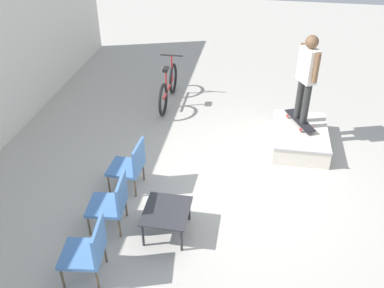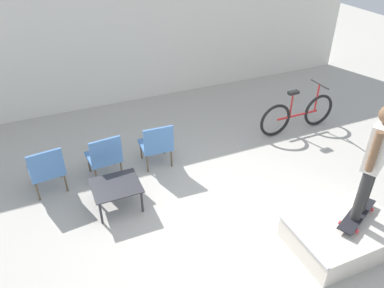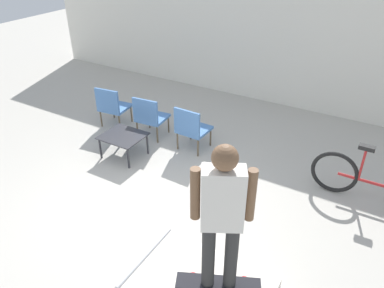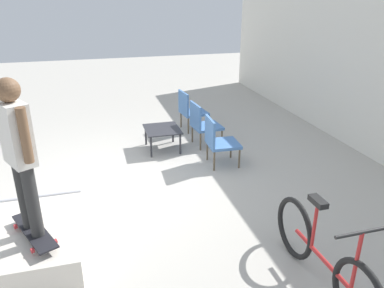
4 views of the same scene
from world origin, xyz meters
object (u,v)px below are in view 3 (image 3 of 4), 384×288
object	(u,v)px
skateboard_on_ramp	(218,284)
coffee_table	(123,138)
patio_chair_left	(112,105)
person_skater	(222,211)
bicycle	(373,182)
patio_chair_center	(150,116)
patio_chair_right	(191,127)

from	to	relation	value
skateboard_on_ramp	coffee_table	world-z (taller)	skateboard_on_ramp
skateboard_on_ramp	patio_chair_left	distance (m)	4.64
person_skater	bicycle	xyz separation A→B (m)	(1.11, 2.77, -1.03)
patio_chair_left	bicycle	size ratio (longest dim) A/B	0.48
patio_chair_center	patio_chair_right	xyz separation A→B (m)	(0.91, -0.00, 0.00)
patio_chair_center	patio_chair_right	bearing A→B (deg)	175.04
coffee_table	patio_chair_left	xyz separation A→B (m)	(-0.91, 0.79, 0.09)
coffee_table	bicycle	world-z (taller)	bicycle
skateboard_on_ramp	patio_chair_center	distance (m)	3.93
patio_chair_left	patio_chair_center	distance (m)	0.92
patio_chair_left	person_skater	bearing A→B (deg)	137.35
skateboard_on_ramp	patio_chair_center	world-z (taller)	patio_chair_center
person_skater	bicycle	bearing A→B (deg)	39.76
patio_chair_right	bicycle	size ratio (longest dim) A/B	0.48
coffee_table	patio_chair_center	world-z (taller)	patio_chair_center
coffee_table	patio_chair_center	size ratio (longest dim) A/B	0.85
patio_chair_left	bicycle	world-z (taller)	bicycle
person_skater	patio_chair_center	world-z (taller)	person_skater
bicycle	patio_chair_left	bearing A→B (deg)	179.99
patio_chair_left	patio_chair_right	xyz separation A→B (m)	(1.83, -0.00, 0.00)
person_skater	patio_chair_center	bearing A→B (deg)	107.65
patio_chair_left	patio_chair_right	bearing A→B (deg)	173.33
patio_chair_left	patio_chair_center	xyz separation A→B (m)	(0.92, -0.00, 0.00)
person_skater	patio_chair_center	size ratio (longest dim) A/B	1.92
patio_chair_left	skateboard_on_ramp	bearing A→B (deg)	137.35
skateboard_on_ramp	patio_chair_right	xyz separation A→B (m)	(-1.92, 2.73, 0.02)
coffee_table	patio_chair_right	bearing A→B (deg)	40.54
patio_chair_right	skateboard_on_ramp	bearing A→B (deg)	127.57
person_skater	patio_chair_right	world-z (taller)	person_skater
skateboard_on_ramp	patio_chair_left	xyz separation A→B (m)	(-3.76, 2.73, 0.02)
person_skater	coffee_table	size ratio (longest dim) A/B	2.26
patio_chair_center	skateboard_on_ramp	bearing A→B (deg)	131.16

